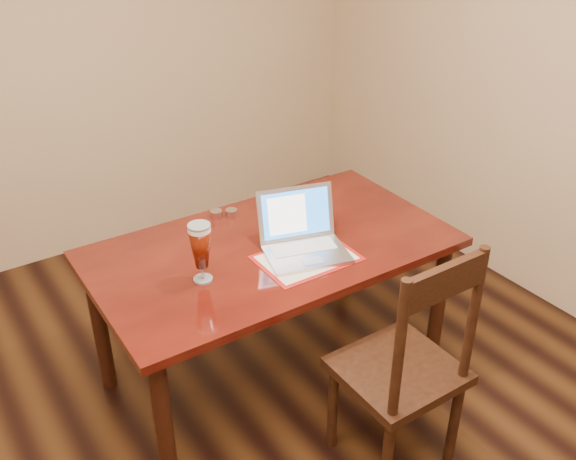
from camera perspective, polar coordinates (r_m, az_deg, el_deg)
room_shell at (r=1.76m, az=-3.96°, el=11.56°), size 4.51×5.01×2.71m
dining_table at (r=3.01m, az=-1.46°, el=-2.77°), size 1.68×0.96×1.05m
dining_chair at (r=2.72m, az=10.34°, el=-12.06°), size 0.47×0.45×1.11m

